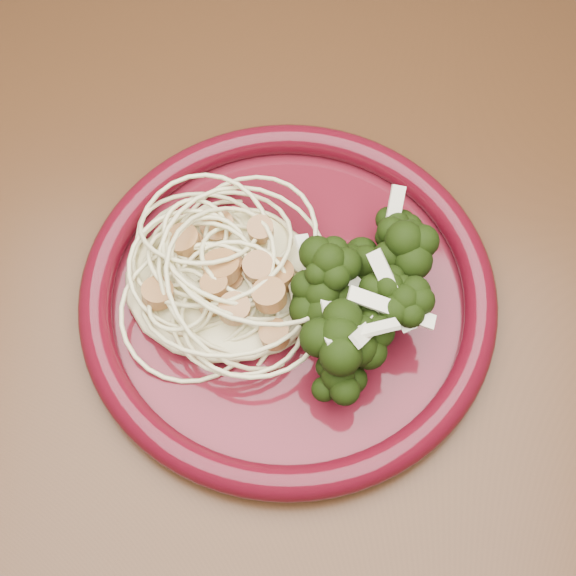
% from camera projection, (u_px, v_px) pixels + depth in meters
% --- Properties ---
extents(dining_table, '(1.20, 0.80, 0.75)m').
position_uv_depth(dining_table, '(260.00, 289.00, 0.71)').
color(dining_table, '#472814').
rests_on(dining_table, ground).
extents(dinner_plate, '(0.33, 0.33, 0.03)m').
position_uv_depth(dinner_plate, '(288.00, 294.00, 0.59)').
color(dinner_plate, '#4F0F19').
rests_on(dinner_plate, dining_table).
extents(spaghetti_pile, '(0.16, 0.14, 0.03)m').
position_uv_depth(spaghetti_pile, '(224.00, 276.00, 0.58)').
color(spaghetti_pile, beige).
rests_on(spaghetti_pile, dinner_plate).
extents(scallop_cluster, '(0.13, 0.13, 0.04)m').
position_uv_depth(scallop_cluster, '(220.00, 249.00, 0.55)').
color(scallop_cluster, '#A87440').
rests_on(scallop_cluster, spaghetti_pile).
extents(broccoli_pile, '(0.10, 0.16, 0.05)m').
position_uv_depth(broccoli_pile, '(369.00, 292.00, 0.56)').
color(broccoli_pile, black).
rests_on(broccoli_pile, dinner_plate).
extents(onion_garnish, '(0.07, 0.10, 0.05)m').
position_uv_depth(onion_garnish, '(374.00, 270.00, 0.53)').
color(onion_garnish, '#F2F0CC').
rests_on(onion_garnish, broccoli_pile).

